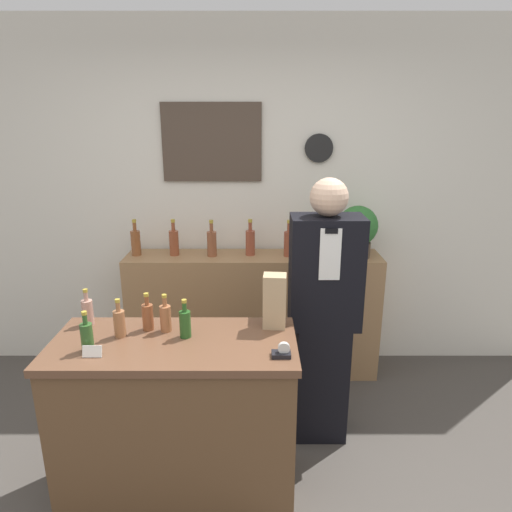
{
  "coord_description": "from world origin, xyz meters",
  "views": [
    {
      "loc": [
        0.12,
        -1.57,
        1.99
      ],
      "look_at": [
        0.12,
        1.12,
        1.17
      ],
      "focal_mm": 32.0,
      "sensor_mm": 36.0,
      "label": 1
    }
  ],
  "objects_px": {
    "shopkeeper": "(324,316)",
    "tape_dispenser": "(282,352)",
    "potted_plant": "(358,229)",
    "paper_bag": "(275,301)"
  },
  "relations": [
    {
      "from": "shopkeeper",
      "to": "tape_dispenser",
      "type": "distance_m",
      "value": 0.71
    },
    {
      "from": "shopkeeper",
      "to": "tape_dispenser",
      "type": "bearing_deg",
      "value": -114.23
    },
    {
      "from": "shopkeeper",
      "to": "tape_dispenser",
      "type": "relative_size",
      "value": 18.56
    },
    {
      "from": "paper_bag",
      "to": "tape_dispenser",
      "type": "xyz_separation_m",
      "value": [
        0.02,
        -0.32,
        -0.12
      ]
    },
    {
      "from": "tape_dispenser",
      "to": "potted_plant",
      "type": "bearing_deg",
      "value": 65.61
    },
    {
      "from": "potted_plant",
      "to": "tape_dispenser",
      "type": "xyz_separation_m",
      "value": [
        -0.63,
        -1.4,
        -0.25
      ]
    },
    {
      "from": "potted_plant",
      "to": "paper_bag",
      "type": "xyz_separation_m",
      "value": [
        -0.66,
        -1.08,
        -0.12
      ]
    },
    {
      "from": "shopkeeper",
      "to": "paper_bag",
      "type": "bearing_deg",
      "value": -134.2
    },
    {
      "from": "potted_plant",
      "to": "tape_dispenser",
      "type": "bearing_deg",
      "value": -114.39
    },
    {
      "from": "shopkeeper",
      "to": "paper_bag",
      "type": "distance_m",
      "value": 0.51
    }
  ]
}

